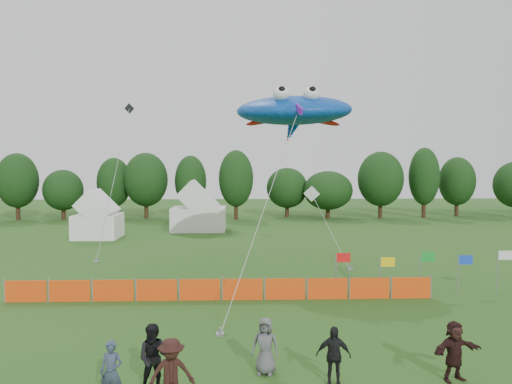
{
  "coord_description": "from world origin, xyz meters",
  "views": [
    {
      "loc": [
        -0.74,
        -14.54,
        6.28
      ],
      "look_at": [
        0.0,
        6.0,
        5.2
      ],
      "focal_mm": 35.0,
      "sensor_mm": 36.0,
      "label": 1
    }
  ],
  "objects_px": {
    "spectator_d": "(333,356)",
    "spectator_e": "(265,346)",
    "spectator_c": "(171,375)",
    "barrier_fence": "(221,290)",
    "tent_left": "(98,218)",
    "stingray_kite": "(293,112)",
    "spectator_b": "(154,358)",
    "spectator_a": "(111,372)",
    "spectator_f": "(454,351)",
    "tent_right": "(199,211)"
  },
  "relations": [
    {
      "from": "spectator_d",
      "to": "spectator_e",
      "type": "xyz_separation_m",
      "value": [
        -1.9,
        0.84,
        0.0
      ]
    },
    {
      "from": "spectator_c",
      "to": "barrier_fence",
      "type": "bearing_deg",
      "value": 69.74
    },
    {
      "from": "tent_left",
      "to": "spectator_c",
      "type": "relative_size",
      "value": 2.03
    },
    {
      "from": "tent_left",
      "to": "barrier_fence",
      "type": "distance_m",
      "value": 23.61
    },
    {
      "from": "barrier_fence",
      "to": "stingray_kite",
      "type": "bearing_deg",
      "value": 59.28
    },
    {
      "from": "spectator_d",
      "to": "stingray_kite",
      "type": "relative_size",
      "value": 0.08
    },
    {
      "from": "spectator_b",
      "to": "stingray_kite",
      "type": "xyz_separation_m",
      "value": [
        5.65,
        16.38,
        8.58
      ]
    },
    {
      "from": "spectator_a",
      "to": "spectator_b",
      "type": "relative_size",
      "value": 0.87
    },
    {
      "from": "spectator_d",
      "to": "spectator_f",
      "type": "distance_m",
      "value": 3.59
    },
    {
      "from": "spectator_b",
      "to": "tent_left",
      "type": "bearing_deg",
      "value": 106.31
    },
    {
      "from": "spectator_f",
      "to": "spectator_b",
      "type": "bearing_deg",
      "value": 165.42
    },
    {
      "from": "barrier_fence",
      "to": "spectator_c",
      "type": "bearing_deg",
      "value": -94.97
    },
    {
      "from": "tent_left",
      "to": "barrier_fence",
      "type": "bearing_deg",
      "value": -61.02
    },
    {
      "from": "tent_right",
      "to": "spectator_c",
      "type": "relative_size",
      "value": 2.79
    },
    {
      "from": "spectator_c",
      "to": "stingray_kite",
      "type": "height_order",
      "value": "stingray_kite"
    },
    {
      "from": "tent_left",
      "to": "tent_right",
      "type": "bearing_deg",
      "value": 29.26
    },
    {
      "from": "spectator_c",
      "to": "spectator_d",
      "type": "distance_m",
      "value": 4.64
    },
    {
      "from": "spectator_a",
      "to": "spectator_b",
      "type": "distance_m",
      "value": 1.19
    },
    {
      "from": "spectator_c",
      "to": "spectator_b",
      "type": "bearing_deg",
      "value": 104.53
    },
    {
      "from": "tent_right",
      "to": "spectator_e",
      "type": "distance_m",
      "value": 33.99
    },
    {
      "from": "spectator_c",
      "to": "stingray_kite",
      "type": "xyz_separation_m",
      "value": [
        5.04,
        17.44,
        8.59
      ]
    },
    {
      "from": "spectator_a",
      "to": "spectator_e",
      "type": "xyz_separation_m",
      "value": [
        4.18,
        1.69,
        0.03
      ]
    },
    {
      "from": "tent_left",
      "to": "spectator_f",
      "type": "bearing_deg",
      "value": -57.95
    },
    {
      "from": "tent_right",
      "to": "stingray_kite",
      "type": "xyz_separation_m",
      "value": [
        7.14,
        -18.39,
        7.66
      ]
    },
    {
      "from": "spectator_e",
      "to": "spectator_d",
      "type": "bearing_deg",
      "value": -8.09
    },
    {
      "from": "spectator_c",
      "to": "spectator_e",
      "type": "xyz_separation_m",
      "value": [
        2.54,
        2.18,
        -0.08
      ]
    },
    {
      "from": "tent_left",
      "to": "spectator_e",
      "type": "xyz_separation_m",
      "value": [
        13.05,
        -28.94,
        -0.85
      ]
    },
    {
      "from": "spectator_c",
      "to": "spectator_e",
      "type": "bearing_deg",
      "value": 25.36
    },
    {
      "from": "spectator_b",
      "to": "spectator_a",
      "type": "bearing_deg",
      "value": -152.55
    },
    {
      "from": "spectator_b",
      "to": "spectator_c",
      "type": "xyz_separation_m",
      "value": [
        0.61,
        -1.07,
        -0.02
      ]
    },
    {
      "from": "spectator_b",
      "to": "spectator_e",
      "type": "relative_size",
      "value": 1.12
    },
    {
      "from": "tent_left",
      "to": "tent_right",
      "type": "relative_size",
      "value": 0.73
    },
    {
      "from": "spectator_a",
      "to": "spectator_c",
      "type": "height_order",
      "value": "spectator_c"
    },
    {
      "from": "spectator_e",
      "to": "spectator_f",
      "type": "xyz_separation_m",
      "value": [
        5.49,
        -0.68,
        0.02
      ]
    },
    {
      "from": "barrier_fence",
      "to": "tent_right",
      "type": "bearing_deg",
      "value": 96.78
    },
    {
      "from": "spectator_b",
      "to": "spectator_d",
      "type": "height_order",
      "value": "spectator_b"
    },
    {
      "from": "spectator_a",
      "to": "spectator_c",
      "type": "distance_m",
      "value": 1.72
    },
    {
      "from": "spectator_c",
      "to": "spectator_f",
      "type": "relative_size",
      "value": 1.07
    },
    {
      "from": "tent_left",
      "to": "spectator_c",
      "type": "distance_m",
      "value": 32.86
    },
    {
      "from": "tent_right",
      "to": "spectator_a",
      "type": "xyz_separation_m",
      "value": [
        0.46,
        -35.35,
        -1.04
      ]
    },
    {
      "from": "tent_left",
      "to": "stingray_kite",
      "type": "height_order",
      "value": "stingray_kite"
    },
    {
      "from": "tent_right",
      "to": "barrier_fence",
      "type": "distance_m",
      "value": 25.55
    },
    {
      "from": "tent_right",
      "to": "barrier_fence",
      "type": "relative_size",
      "value": 0.26
    },
    {
      "from": "spectator_f",
      "to": "spectator_c",
      "type": "bearing_deg",
      "value": 173.14
    },
    {
      "from": "tent_right",
      "to": "spectator_d",
      "type": "xyz_separation_m",
      "value": [
        6.54,
        -34.49,
        -1.02
      ]
    },
    {
      "from": "tent_left",
      "to": "spectator_d",
      "type": "xyz_separation_m",
      "value": [
        14.95,
        -29.78,
        -0.85
      ]
    },
    {
      "from": "tent_right",
      "to": "spectator_e",
      "type": "bearing_deg",
      "value": -82.15
    },
    {
      "from": "spectator_b",
      "to": "spectator_e",
      "type": "bearing_deg",
      "value": 17.51
    },
    {
      "from": "spectator_a",
      "to": "stingray_kite",
      "type": "xyz_separation_m",
      "value": [
        6.68,
        16.96,
        8.7
      ]
    },
    {
      "from": "tent_right",
      "to": "spectator_e",
      "type": "height_order",
      "value": "tent_right"
    }
  ]
}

